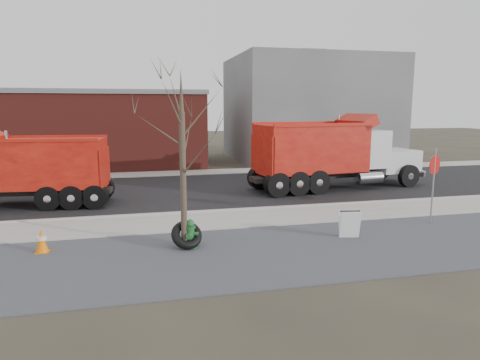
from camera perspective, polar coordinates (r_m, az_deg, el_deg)
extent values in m
plane|color=#383328|center=(15.96, 3.17, -5.34)|extent=(120.00, 120.00, 0.00)
cube|color=slate|center=(12.78, 7.66, -9.19)|extent=(60.00, 5.00, 0.03)
cube|color=#9E9B93|center=(16.18, 2.92, -5.01)|extent=(60.00, 2.50, 0.06)
cube|color=#9E9B93|center=(17.39, 1.73, -3.88)|extent=(60.00, 0.15, 0.11)
cube|color=black|center=(21.92, -1.47, -1.16)|extent=(60.00, 9.40, 0.02)
cube|color=#9E9B93|center=(27.44, -3.91, 1.07)|extent=(60.00, 2.00, 0.06)
cube|color=gray|center=(35.40, 9.08, 9.35)|extent=(12.00, 10.00, 8.00)
cube|color=maroon|center=(32.31, -23.38, 6.00)|extent=(20.00, 8.00, 5.00)
cube|color=gray|center=(32.29, -23.70, 10.69)|extent=(20.20, 8.20, 0.30)
cylinder|color=#382D23|center=(12.42, -7.58, -0.28)|extent=(0.18, 0.18, 4.00)
cone|color=#382D23|center=(12.24, -7.86, 11.79)|extent=(0.14, 0.14, 1.20)
cylinder|color=#26642C|center=(12.94, -6.61, -8.85)|extent=(0.47, 0.47, 0.06)
cylinder|color=#26642C|center=(12.85, -6.64, -7.50)|extent=(0.24, 0.24, 0.64)
cylinder|color=#26642C|center=(12.76, -6.67, -6.28)|extent=(0.32, 0.32, 0.05)
sphere|color=#26642C|center=(12.74, -6.68, -5.82)|extent=(0.25, 0.25, 0.25)
cylinder|color=#26642C|center=(12.71, -6.68, -5.36)|extent=(0.05, 0.05, 0.06)
cylinder|color=#26642C|center=(12.86, -7.43, -7.05)|extent=(0.16, 0.15, 0.12)
cylinder|color=#26642C|center=(12.78, -5.86, -7.14)|extent=(0.16, 0.15, 0.12)
cylinder|color=#26642C|center=(12.66, -6.85, -7.42)|extent=(0.19, 0.18, 0.16)
torus|color=black|center=(12.82, -7.13, -7.29)|extent=(1.08, 1.00, 0.85)
cylinder|color=gray|center=(16.60, 24.34, -0.79)|extent=(0.06, 0.06, 2.72)
cylinder|color=#B4120C|center=(16.49, 24.52, 1.87)|extent=(0.68, 0.34, 0.74)
cube|color=white|center=(14.00, 14.49, -5.83)|extent=(0.66, 0.33, 0.87)
cube|color=white|center=(14.17, 14.28, -5.64)|extent=(0.66, 0.33, 0.87)
cube|color=black|center=(13.98, 14.46, -4.04)|extent=(0.63, 0.15, 0.04)
cube|color=orange|center=(13.68, -24.83, -8.74)|extent=(0.37, 0.37, 0.04)
cone|color=orange|center=(13.58, -24.94, -7.33)|extent=(0.35, 0.35, 0.68)
cylinder|color=white|center=(13.56, -24.96, -7.05)|extent=(0.28, 0.28, 0.10)
cube|color=black|center=(22.49, 12.35, 0.68)|extent=(9.06, 2.08, 0.23)
cube|color=silver|center=(24.58, 19.56, 2.48)|extent=(2.57, 2.34, 1.16)
cube|color=silver|center=(25.28, 21.42, 2.55)|extent=(0.30, 1.84, 1.05)
cube|color=silver|center=(23.33, 16.08, 4.12)|extent=(1.99, 2.62, 1.90)
cube|color=black|center=(23.74, 17.60, 5.42)|extent=(0.32, 2.10, 0.84)
cube|color=red|center=(21.60, 9.42, 4.24)|extent=(5.56, 3.19, 2.32)
cylinder|color=silver|center=(23.62, 13.02, 5.47)|extent=(0.17, 0.17, 2.53)
cylinder|color=black|center=(25.67, 18.18, 1.29)|extent=(1.19, 0.46, 1.16)
cylinder|color=black|center=(23.96, 21.58, 0.52)|extent=(1.19, 0.46, 1.16)
cylinder|color=black|center=(22.10, 5.15, 0.45)|extent=(1.19, 0.46, 1.16)
cylinder|color=black|center=(20.32, 7.63, -0.41)|extent=(1.19, 0.46, 1.16)
cube|color=black|center=(20.12, -27.19, -1.46)|extent=(7.44, 1.46, 0.20)
cube|color=red|center=(19.58, -24.21, 2.09)|extent=(4.71, 2.57, 1.99)
cylinder|color=silver|center=(19.12, -28.50, 2.56)|extent=(0.14, 0.14, 2.17)
cylinder|color=black|center=(18.68, -21.46, -2.15)|extent=(1.02, 0.36, 1.00)
cylinder|color=black|center=(20.34, -20.35, -1.16)|extent=(1.02, 0.36, 1.00)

